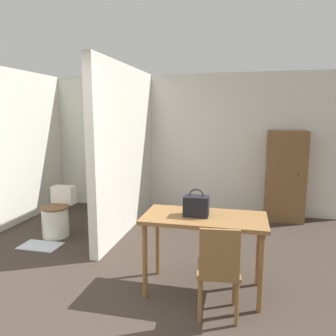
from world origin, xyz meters
name	(u,v)px	position (x,y,z in m)	size (l,w,h in m)	color
wall_back	(177,143)	(0.00, 3.97, 1.25)	(5.75, 0.12, 2.50)	silver
partition_wall	(126,150)	(-0.54, 2.70, 1.25)	(0.12, 2.42, 2.50)	silver
dining_table	(204,226)	(0.85, 1.11, 0.69)	(1.21, 0.61, 0.79)	brown
wooden_chair	(219,269)	(1.03, 0.69, 0.47)	(0.41, 0.41, 0.86)	brown
toilet	(57,216)	(-1.46, 2.19, 0.29)	(0.41, 0.56, 0.70)	silver
handbag	(196,206)	(0.77, 1.10, 0.90)	(0.24, 0.16, 0.27)	black
wooden_cabinet	(285,176)	(1.91, 3.70, 0.76)	(0.63, 0.41, 1.52)	brown
bath_mat	(40,246)	(-1.46, 1.74, 0.01)	(0.55, 0.34, 0.01)	#B2BCC6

